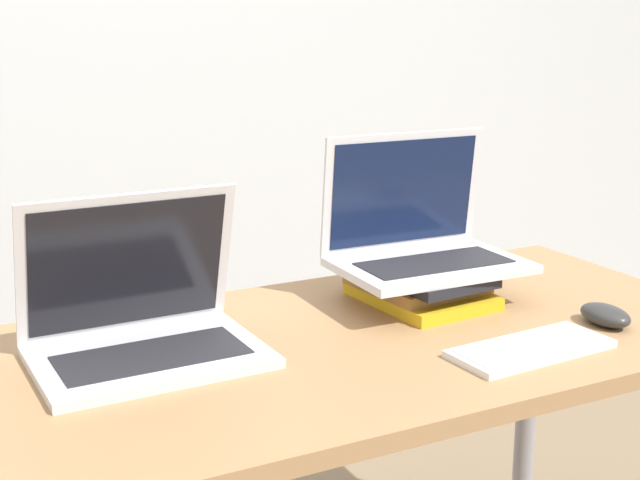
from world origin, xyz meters
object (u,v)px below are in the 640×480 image
book_stack (419,284)px  mouse (605,315)px  wireless_keyboard (531,348)px  laptop_left (142,325)px  laptop_on_books (421,240)px

book_stack → mouse: 0.35m
book_stack → mouse: book_stack is taller
wireless_keyboard → mouse: mouse is taller
wireless_keyboard → laptop_left: bearing=154.0°
laptop_left → wireless_keyboard: laptop_left is taller
book_stack → wireless_keyboard: 0.32m
wireless_keyboard → laptop_on_books: bearing=90.1°
laptop_left → book_stack: (0.56, 0.04, -0.02)m
laptop_left → laptop_on_books: laptop_on_books is taller
wireless_keyboard → book_stack: bearing=92.1°
laptop_on_books → mouse: (0.21, -0.29, -0.10)m
laptop_on_books → book_stack: bearing=-128.0°
book_stack → wireless_keyboard: bearing=-87.9°
laptop_on_books → wireless_keyboard: bearing=-89.9°
book_stack → laptop_on_books: 0.09m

